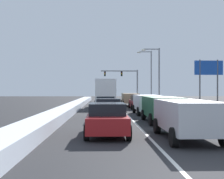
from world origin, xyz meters
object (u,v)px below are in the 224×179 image
object	(u,v)px
traffic_light_gantry	(126,78)
street_lamp_right_near	(157,71)
box_truck_center_lane_fourth	(105,92)
roadside_sign_right	(209,73)
suv_white_right_lane_third	(147,103)
sedan_maroon_right_lane_fourth	(139,102)
street_lamp_right_mid	(149,72)
suv_silver_right_lane_nearest	(186,116)
suv_tan_right_lane_fifth	(130,98)
sedan_black_center_lane_third	(106,104)
sedan_red_center_lane_nearest	(107,119)
suv_green_right_lane_second	(162,107)
suv_charcoal_center_lane_fifth	(105,97)
sedan_navy_center_lane_second	(108,109)

from	to	relation	value
traffic_light_gantry	street_lamp_right_near	xyz separation A→B (m)	(2.86, -18.31, 0.29)
box_truck_center_lane_fourth	roadside_sign_right	bearing A→B (deg)	-16.14
suv_white_right_lane_third	sedan_maroon_right_lane_fourth	distance (m)	6.82
street_lamp_right_mid	roadside_sign_right	distance (m)	19.22
suv_silver_right_lane_nearest	suv_white_right_lane_third	xyz separation A→B (m)	(0.24, 12.70, 0.00)
street_lamp_right_mid	suv_tan_right_lane_fifth	bearing A→B (deg)	-110.02
sedan_black_center_lane_third	street_lamp_right_near	world-z (taller)	street_lamp_right_near
traffic_light_gantry	box_truck_center_lane_fourth	bearing A→B (deg)	-100.55
street_lamp_right_near	sedan_red_center_lane_nearest	bearing A→B (deg)	-105.34
sedan_red_center_lane_nearest	roadside_sign_right	xyz separation A→B (m)	(11.60, 18.24, 3.25)
suv_tan_right_lane_fifth	roadside_sign_right	xyz separation A→B (m)	(8.23, -6.21, 3.00)
suv_green_right_lane_second	street_lamp_right_near	bearing A→B (deg)	80.34
box_truck_center_lane_fourth	suv_charcoal_center_lane_fifth	bearing A→B (deg)	90.36
sedan_red_center_lane_nearest	suv_charcoal_center_lane_fifth	distance (m)	29.63
suv_silver_right_lane_nearest	suv_tan_right_lane_fifth	xyz separation A→B (m)	(-0.03, 25.75, 0.00)
sedan_red_center_lane_nearest	street_lamp_right_near	bearing A→B (deg)	74.66
sedan_navy_center_lane_second	street_lamp_right_near	bearing A→B (deg)	70.13
sedan_navy_center_lane_second	traffic_light_gantry	distance (m)	38.46
sedan_navy_center_lane_second	traffic_light_gantry	size ratio (longest dim) A/B	0.60
sedan_maroon_right_lane_fourth	street_lamp_right_near	size ratio (longest dim) A/B	0.56
traffic_light_gantry	street_lamp_right_near	bearing A→B (deg)	-81.13
sedan_navy_center_lane_second	sedan_red_center_lane_nearest	bearing A→B (deg)	-91.38
sedan_red_center_lane_nearest	roadside_sign_right	distance (m)	21.86
sedan_black_center_lane_third	traffic_light_gantry	distance (m)	31.89
suv_silver_right_lane_nearest	sedan_maroon_right_lane_fourth	distance (m)	19.52
suv_silver_right_lane_nearest	suv_charcoal_center_lane_fifth	distance (m)	31.10
suv_silver_right_lane_nearest	roadside_sign_right	size ratio (longest dim) A/B	0.89
traffic_light_gantry	sedan_maroon_right_lane_fourth	bearing A→B (deg)	-91.46
suv_white_right_lane_third	sedan_black_center_lane_third	size ratio (longest dim) A/B	1.09
suv_white_right_lane_third	sedan_navy_center_lane_second	bearing A→B (deg)	-127.48
suv_tan_right_lane_fifth	sedan_navy_center_lane_second	distance (m)	17.87
sedan_maroon_right_lane_fourth	sedan_navy_center_lane_second	distance (m)	11.91
sedan_black_center_lane_third	street_lamp_right_mid	xyz separation A→B (m)	(7.93, 23.52, 4.55)
suv_green_right_lane_second	street_lamp_right_mid	size ratio (longest dim) A/B	0.55
sedan_maroon_right_lane_fourth	roadside_sign_right	world-z (taller)	roadside_sign_right
box_truck_center_lane_fourth	suv_charcoal_center_lane_fifth	world-z (taller)	box_truck_center_lane_fourth
sedan_black_center_lane_third	traffic_light_gantry	bearing A→B (deg)	82.00
sedan_black_center_lane_third	roadside_sign_right	size ratio (longest dim) A/B	0.82
suv_silver_right_lane_nearest	suv_green_right_lane_second	size ratio (longest dim) A/B	1.00
traffic_light_gantry	roadside_sign_right	distance (m)	27.61
suv_charcoal_center_lane_fifth	street_lamp_right_mid	world-z (taller)	street_lamp_right_mid
sedan_navy_center_lane_second	street_lamp_right_mid	bearing A→B (deg)	75.51
suv_silver_right_lane_nearest	suv_tan_right_lane_fifth	distance (m)	25.75
sedan_maroon_right_lane_fourth	sedan_red_center_lane_nearest	world-z (taller)	same
suv_white_right_lane_third	street_lamp_right_near	bearing A→B (deg)	76.48
suv_green_right_lane_second	suv_charcoal_center_lane_fifth	xyz separation A→B (m)	(-3.58, 24.60, 0.00)
sedan_navy_center_lane_second	street_lamp_right_near	distance (m)	21.36
suv_silver_right_lane_nearest	suv_white_right_lane_third	size ratio (longest dim) A/B	1.00
sedan_red_center_lane_nearest	box_truck_center_lane_fourth	size ratio (longest dim) A/B	0.62
suv_green_right_lane_second	street_lamp_right_near	world-z (taller)	street_lamp_right_near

